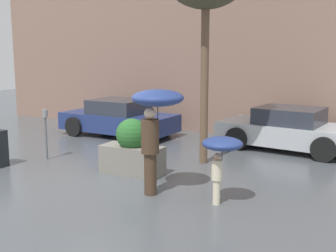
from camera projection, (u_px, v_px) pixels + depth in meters
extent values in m
plane|color=#51565B|center=(92.00, 180.00, 9.23)|extent=(40.00, 40.00, 0.00)
cube|color=#8C6B5B|center=(206.00, 46.00, 14.41)|extent=(18.00, 0.30, 6.00)
cube|color=gray|center=(132.00, 160.00, 9.70)|extent=(1.46, 0.63, 0.66)
sphere|color=#286028|center=(132.00, 134.00, 9.59)|extent=(0.73, 0.73, 0.73)
cylinder|color=#473323|center=(150.00, 174.00, 8.25)|extent=(0.25, 0.25, 0.84)
cylinder|color=#473323|center=(150.00, 136.00, 8.13)|extent=(0.35, 0.35, 0.67)
sphere|color=beige|center=(150.00, 113.00, 8.05)|extent=(0.23, 0.23, 0.23)
cylinder|color=#4C4C51|center=(158.00, 116.00, 8.11)|extent=(0.02, 0.02, 0.71)
ellipsoid|color=navy|center=(158.00, 98.00, 8.05)|extent=(1.01, 1.01, 0.32)
cylinder|color=beige|center=(216.00, 192.00, 7.74)|extent=(0.14, 0.14, 0.47)
cylinder|color=beige|center=(217.00, 170.00, 7.67)|extent=(0.20, 0.20, 0.37)
sphere|color=tan|center=(217.00, 157.00, 7.63)|extent=(0.13, 0.13, 0.13)
cylinder|color=#4C4C51|center=(222.00, 156.00, 7.62)|extent=(0.02, 0.02, 0.47)
ellipsoid|color=navy|center=(222.00, 144.00, 7.58)|extent=(0.74, 0.74, 0.24)
cube|color=navy|center=(119.00, 122.00, 14.23)|extent=(3.96, 1.97, 0.57)
cube|color=#2D333D|center=(119.00, 106.00, 14.14)|extent=(1.82, 1.59, 0.47)
cylinder|color=black|center=(74.00, 127.00, 14.10)|extent=(0.66, 0.26, 0.65)
cylinder|color=black|center=(107.00, 119.00, 15.60)|extent=(0.66, 0.26, 0.65)
cylinder|color=black|center=(133.00, 133.00, 12.90)|extent=(0.66, 0.26, 0.65)
cylinder|color=black|center=(163.00, 125.00, 14.40)|extent=(0.66, 0.26, 0.65)
cube|color=#B7BCC1|center=(289.00, 133.00, 12.14)|extent=(4.12, 2.25, 0.57)
cube|color=#2D333D|center=(290.00, 116.00, 12.05)|extent=(1.94, 1.71, 0.47)
cylinder|color=black|center=(237.00, 138.00, 12.13)|extent=(0.67, 0.30, 0.65)
cylinder|color=black|center=(260.00, 129.00, 13.56)|extent=(0.67, 0.30, 0.65)
cylinder|color=black|center=(324.00, 149.00, 10.77)|extent=(0.67, 0.30, 0.65)
cylinder|color=brown|center=(204.00, 82.00, 10.37)|extent=(0.20, 0.20, 4.11)
cylinder|color=#595B60|center=(46.00, 138.00, 10.99)|extent=(0.05, 0.05, 1.12)
cylinder|color=gray|center=(45.00, 113.00, 10.87)|extent=(0.14, 0.14, 0.20)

